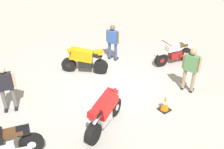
{
  "coord_description": "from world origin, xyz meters",
  "views": [
    {
      "loc": [
        4.45,
        6.29,
        5.13
      ],
      "look_at": [
        0.0,
        0.24,
        0.75
      ],
      "focal_mm": 39.41,
      "sensor_mm": 36.0,
      "label": 1
    }
  ],
  "objects_px": {
    "motorcycle_cream_vintage": "(175,53)",
    "traffic_cone": "(165,104)",
    "motorcycle_black_cruiser": "(1,145)",
    "person_in_green_shirt": "(191,67)",
    "motorcycle_orange_sportbike": "(84,59)",
    "person_in_black_shirt": "(6,86)",
    "motorcycle_red_sportbike": "(105,111)",
    "person_in_blue_shirt": "(113,40)"
  },
  "relations": [
    {
      "from": "person_in_blue_shirt",
      "to": "traffic_cone",
      "type": "relative_size",
      "value": 3.11
    },
    {
      "from": "motorcycle_black_cruiser",
      "to": "person_in_green_shirt",
      "type": "distance_m",
      "value": 6.45
    },
    {
      "from": "motorcycle_black_cruiser",
      "to": "person_in_black_shirt",
      "type": "relative_size",
      "value": 1.28
    },
    {
      "from": "motorcycle_red_sportbike",
      "to": "motorcycle_orange_sportbike",
      "type": "distance_m",
      "value": 3.48
    },
    {
      "from": "motorcycle_cream_vintage",
      "to": "person_in_blue_shirt",
      "type": "xyz_separation_m",
      "value": [
        1.99,
        -1.91,
        0.45
      ]
    },
    {
      "from": "person_in_green_shirt",
      "to": "traffic_cone",
      "type": "distance_m",
      "value": 1.72
    },
    {
      "from": "motorcycle_cream_vintage",
      "to": "person_in_green_shirt",
      "type": "bearing_deg",
      "value": 65.57
    },
    {
      "from": "motorcycle_cream_vintage",
      "to": "traffic_cone",
      "type": "relative_size",
      "value": 3.67
    },
    {
      "from": "traffic_cone",
      "to": "person_in_blue_shirt",
      "type": "bearing_deg",
      "value": -101.72
    },
    {
      "from": "motorcycle_orange_sportbike",
      "to": "person_in_black_shirt",
      "type": "height_order",
      "value": "person_in_black_shirt"
    },
    {
      "from": "motorcycle_black_cruiser",
      "to": "motorcycle_red_sportbike",
      "type": "distance_m",
      "value": 2.86
    },
    {
      "from": "motorcycle_cream_vintage",
      "to": "person_in_green_shirt",
      "type": "relative_size",
      "value": 1.14
    },
    {
      "from": "motorcycle_black_cruiser",
      "to": "motorcycle_red_sportbike",
      "type": "xyz_separation_m",
      "value": [
        -2.81,
        0.53,
        0.07
      ]
    },
    {
      "from": "motorcycle_orange_sportbike",
      "to": "person_in_blue_shirt",
      "type": "xyz_separation_m",
      "value": [
        -1.65,
        -0.26,
        0.34
      ]
    },
    {
      "from": "motorcycle_orange_sportbike",
      "to": "person_in_black_shirt",
      "type": "xyz_separation_m",
      "value": [
        3.25,
        0.68,
        0.3
      ]
    },
    {
      "from": "motorcycle_black_cruiser",
      "to": "person_in_blue_shirt",
      "type": "bearing_deg",
      "value": -135.95
    },
    {
      "from": "traffic_cone",
      "to": "person_in_green_shirt",
      "type": "bearing_deg",
      "value": -168.59
    },
    {
      "from": "motorcycle_black_cruiser",
      "to": "motorcycle_red_sportbike",
      "type": "height_order",
      "value": "motorcycle_red_sportbike"
    },
    {
      "from": "motorcycle_cream_vintage",
      "to": "traffic_cone",
      "type": "distance_m",
      "value": 3.52
    },
    {
      "from": "motorcycle_black_cruiser",
      "to": "motorcycle_red_sportbike",
      "type": "relative_size",
      "value": 1.11
    },
    {
      "from": "person_in_black_shirt",
      "to": "person_in_green_shirt",
      "type": "relative_size",
      "value": 0.93
    },
    {
      "from": "motorcycle_cream_vintage",
      "to": "person_in_black_shirt",
      "type": "distance_m",
      "value": 6.97
    },
    {
      "from": "motorcycle_cream_vintage",
      "to": "person_in_blue_shirt",
      "type": "height_order",
      "value": "person_in_blue_shirt"
    },
    {
      "from": "motorcycle_black_cruiser",
      "to": "motorcycle_orange_sportbike",
      "type": "xyz_separation_m",
      "value": [
        -4.04,
        -2.73,
        0.07
      ]
    },
    {
      "from": "person_in_blue_shirt",
      "to": "traffic_cone",
      "type": "distance_m",
      "value": 4.15
    },
    {
      "from": "motorcycle_orange_sportbike",
      "to": "person_in_green_shirt",
      "type": "bearing_deg",
      "value": 168.02
    },
    {
      "from": "person_in_black_shirt",
      "to": "traffic_cone",
      "type": "height_order",
      "value": "person_in_black_shirt"
    },
    {
      "from": "motorcycle_red_sportbike",
      "to": "traffic_cone",
      "type": "height_order",
      "value": "motorcycle_red_sportbike"
    },
    {
      "from": "motorcycle_cream_vintage",
      "to": "traffic_cone",
      "type": "bearing_deg",
      "value": 48.05
    },
    {
      "from": "traffic_cone",
      "to": "motorcycle_orange_sportbike",
      "type": "bearing_deg",
      "value": -77.66
    },
    {
      "from": "motorcycle_red_sportbike",
      "to": "motorcycle_black_cruiser",
      "type": "bearing_deg",
      "value": 143.09
    },
    {
      "from": "motorcycle_orange_sportbike",
      "to": "person_in_black_shirt",
      "type": "relative_size",
      "value": 0.97
    },
    {
      "from": "motorcycle_orange_sportbike",
      "to": "person_in_green_shirt",
      "type": "relative_size",
      "value": 0.9
    },
    {
      "from": "traffic_cone",
      "to": "person_in_black_shirt",
      "type": "bearing_deg",
      "value": -37.11
    },
    {
      "from": "motorcycle_orange_sportbike",
      "to": "person_in_green_shirt",
      "type": "distance_m",
      "value": 4.19
    },
    {
      "from": "motorcycle_orange_sportbike",
      "to": "motorcycle_black_cruiser",
      "type": "bearing_deg",
      "value": 77.82
    },
    {
      "from": "motorcycle_red_sportbike",
      "to": "motorcycle_orange_sportbike",
      "type": "relative_size",
      "value": 1.19
    },
    {
      "from": "motorcycle_red_sportbike",
      "to": "person_in_blue_shirt",
      "type": "relative_size",
      "value": 1.11
    },
    {
      "from": "motorcycle_cream_vintage",
      "to": "motorcycle_black_cruiser",
      "type": "bearing_deg",
      "value": 19.36
    },
    {
      "from": "motorcycle_black_cruiser",
      "to": "person_in_blue_shirt",
      "type": "height_order",
      "value": "person_in_blue_shirt"
    },
    {
      "from": "motorcycle_orange_sportbike",
      "to": "traffic_cone",
      "type": "distance_m",
      "value": 3.86
    },
    {
      "from": "traffic_cone",
      "to": "motorcycle_black_cruiser",
      "type": "bearing_deg",
      "value": -11.9
    }
  ]
}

